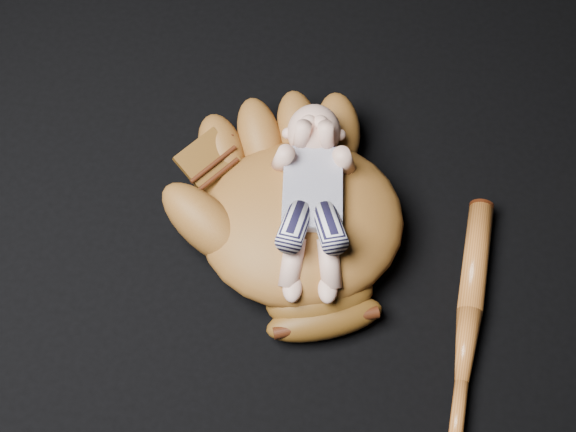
{
  "coord_description": "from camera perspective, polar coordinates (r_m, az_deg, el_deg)",
  "views": [
    {
      "loc": [
        -0.12,
        -0.65,
        1.32
      ],
      "look_at": [
        -0.21,
        0.02,
        0.09
      ],
      "focal_mm": 50.0,
      "sensor_mm": 36.0,
      "label": 1
    }
  ],
  "objects": [
    {
      "name": "baseball_bat",
      "position": [
        1.43,
        12.69,
        -7.62
      ],
      "size": [
        0.08,
        0.48,
        0.05
      ],
      "primitive_type": null,
      "rotation": [
        0.0,
        0.0,
        -0.08
      ],
      "color": "#A65820",
      "rests_on": "ground"
    },
    {
      "name": "newborn_baby",
      "position": [
        1.37,
        1.75,
        0.98
      ],
      "size": [
        0.2,
        0.38,
        0.15
      ],
      "primitive_type": null,
      "rotation": [
        0.0,
        0.0,
        0.1
      ],
      "color": "#D8A28B",
      "rests_on": "baseball_glove"
    },
    {
      "name": "baseball_glove",
      "position": [
        1.42,
        1.0,
        -0.04
      ],
      "size": [
        0.6,
        0.64,
        0.16
      ],
      "primitive_type": null,
      "rotation": [
        0.0,
        0.0,
        0.35
      ],
      "color": "brown",
      "rests_on": "ground"
    }
  ]
}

